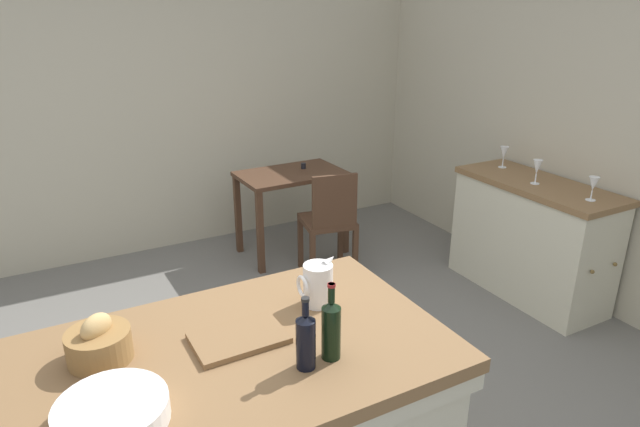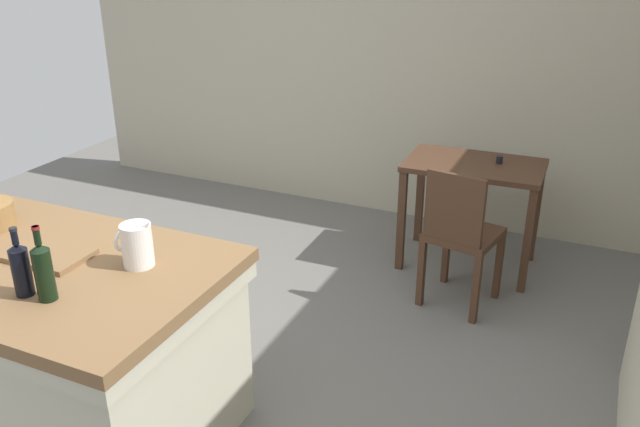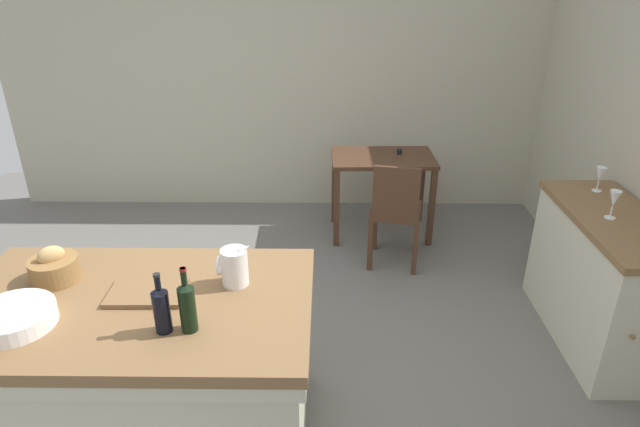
{
  "view_description": "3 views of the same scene",
  "coord_description": "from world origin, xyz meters",
  "px_view_note": "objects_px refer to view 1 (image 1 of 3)",
  "views": [
    {
      "loc": [
        -0.96,
        -2.26,
        2.11
      ],
      "look_at": [
        0.47,
        0.41,
        0.95
      ],
      "focal_mm": 30.66,
      "sensor_mm": 36.0,
      "label": 1
    },
    {
      "loc": [
        1.74,
        -2.34,
        2.19
      ],
      "look_at": [
        0.48,
        0.45,
        0.86
      ],
      "focal_mm": 36.95,
      "sensor_mm": 36.0,
      "label": 2
    },
    {
      "loc": [
        0.47,
        -2.66,
        2.33
      ],
      "look_at": [
        0.43,
        0.45,
        0.86
      ],
      "focal_mm": 30.34,
      "sensor_mm": 36.0,
      "label": 3
    }
  ],
  "objects_px": {
    "wine_bottle_dark": "(331,328)",
    "wine_glass_left": "(537,167)",
    "wine_glass_far_left": "(593,184)",
    "wooden_chair": "(330,220)",
    "bread_basket": "(99,343)",
    "wine_glass_middle": "(504,153)",
    "side_cabinet": "(531,238)",
    "wash_bowl": "(112,413)",
    "wine_bottle_amber": "(306,340)",
    "writing_desk": "(291,186)",
    "pitcher": "(318,284)",
    "cutting_board": "(239,338)"
  },
  "relations": [
    {
      "from": "side_cabinet",
      "to": "wash_bowl",
      "type": "relative_size",
      "value": 3.53
    },
    {
      "from": "bread_basket",
      "to": "wine_bottle_dark",
      "type": "bearing_deg",
      "value": -27.34
    },
    {
      "from": "wash_bowl",
      "to": "wooden_chair",
      "type": "bearing_deg",
      "value": 46.65
    },
    {
      "from": "writing_desk",
      "to": "cutting_board",
      "type": "bearing_deg",
      "value": -119.64
    },
    {
      "from": "side_cabinet",
      "to": "wooden_chair",
      "type": "distance_m",
      "value": 1.55
    },
    {
      "from": "wine_glass_middle",
      "to": "side_cabinet",
      "type": "bearing_deg",
      "value": -97.71
    },
    {
      "from": "cutting_board",
      "to": "bread_basket",
      "type": "bearing_deg",
      "value": 165.39
    },
    {
      "from": "wash_bowl",
      "to": "wine_glass_far_left",
      "type": "height_order",
      "value": "wine_glass_far_left"
    },
    {
      "from": "wine_glass_far_left",
      "to": "wine_glass_middle",
      "type": "height_order",
      "value": "wine_glass_middle"
    },
    {
      "from": "wine_bottle_dark",
      "to": "wine_glass_left",
      "type": "xyz_separation_m",
      "value": [
        2.32,
        1.1,
        0.02
      ]
    },
    {
      "from": "bread_basket",
      "to": "wine_bottle_dark",
      "type": "distance_m",
      "value": 0.85
    },
    {
      "from": "writing_desk",
      "to": "side_cabinet",
      "type": "bearing_deg",
      "value": -50.02
    },
    {
      "from": "wash_bowl",
      "to": "wine_bottle_amber",
      "type": "height_order",
      "value": "wine_bottle_amber"
    },
    {
      "from": "wooden_chair",
      "to": "wine_bottle_amber",
      "type": "distance_m",
      "value": 2.47
    },
    {
      "from": "wine_bottle_dark",
      "to": "wine_glass_middle",
      "type": "xyz_separation_m",
      "value": [
        2.43,
        1.52,
        0.01
      ]
    },
    {
      "from": "wine_glass_left",
      "to": "writing_desk",
      "type": "bearing_deg",
      "value": 128.53
    },
    {
      "from": "writing_desk",
      "to": "wine_glass_middle",
      "type": "bearing_deg",
      "value": -39.79
    },
    {
      "from": "cutting_board",
      "to": "wine_bottle_amber",
      "type": "height_order",
      "value": "wine_bottle_amber"
    },
    {
      "from": "wash_bowl",
      "to": "wine_bottle_amber",
      "type": "distance_m",
      "value": 0.67
    },
    {
      "from": "wine_glass_left",
      "to": "side_cabinet",
      "type": "bearing_deg",
      "value": 10.89
    },
    {
      "from": "wine_glass_far_left",
      "to": "wine_glass_middle",
      "type": "relative_size",
      "value": 0.95
    },
    {
      "from": "wash_bowl",
      "to": "pitcher",
      "type": "bearing_deg",
      "value": 20.64
    },
    {
      "from": "writing_desk",
      "to": "wine_glass_far_left",
      "type": "distance_m",
      "value": 2.38
    },
    {
      "from": "wooden_chair",
      "to": "bread_basket",
      "type": "bearing_deg",
      "value": -138.84
    },
    {
      "from": "wine_glass_far_left",
      "to": "wine_bottle_amber",
      "type": "bearing_deg",
      "value": -164.64
    },
    {
      "from": "wooden_chair",
      "to": "wine_bottle_amber",
      "type": "relative_size",
      "value": 3.21
    },
    {
      "from": "wine_bottle_amber",
      "to": "pitcher",
      "type": "bearing_deg",
      "value": 56.55
    },
    {
      "from": "writing_desk",
      "to": "wine_bottle_amber",
      "type": "distance_m",
      "value": 2.93
    },
    {
      "from": "writing_desk",
      "to": "cutting_board",
      "type": "height_order",
      "value": "cutting_board"
    },
    {
      "from": "wine_glass_far_left",
      "to": "wine_glass_middle",
      "type": "bearing_deg",
      "value": 84.94
    },
    {
      "from": "wine_bottle_dark",
      "to": "wine_glass_far_left",
      "type": "distance_m",
      "value": 2.45
    },
    {
      "from": "pitcher",
      "to": "wooden_chair",
      "type": "bearing_deg",
      "value": 59.19
    },
    {
      "from": "wooden_chair",
      "to": "wine_glass_far_left",
      "type": "relative_size",
      "value": 5.63
    },
    {
      "from": "wine_glass_left",
      "to": "pitcher",
      "type": "bearing_deg",
      "value": -161.45
    },
    {
      "from": "wine_bottle_amber",
      "to": "wine_glass_left",
      "type": "relative_size",
      "value": 1.59
    },
    {
      "from": "cutting_board",
      "to": "wine_glass_far_left",
      "type": "distance_m",
      "value": 2.65
    },
    {
      "from": "wooden_chair",
      "to": "cutting_board",
      "type": "bearing_deg",
      "value": -128.23
    },
    {
      "from": "wine_glass_far_left",
      "to": "wine_bottle_dark",
      "type": "bearing_deg",
      "value": -164.16
    },
    {
      "from": "wine_glass_far_left",
      "to": "wine_glass_left",
      "type": "distance_m",
      "value": 0.43
    },
    {
      "from": "pitcher",
      "to": "wash_bowl",
      "type": "distance_m",
      "value": 0.97
    },
    {
      "from": "bread_basket",
      "to": "wine_bottle_amber",
      "type": "bearing_deg",
      "value": -31.67
    },
    {
      "from": "wine_bottle_amber",
      "to": "wine_glass_far_left",
      "type": "bearing_deg",
      "value": 15.36
    },
    {
      "from": "pitcher",
      "to": "wine_glass_far_left",
      "type": "xyz_separation_m",
      "value": [
        2.21,
        0.3,
        0.03
      ]
    },
    {
      "from": "writing_desk",
      "to": "wash_bowl",
      "type": "bearing_deg",
      "value": -125.38
    },
    {
      "from": "bread_basket",
      "to": "cutting_board",
      "type": "bearing_deg",
      "value": -14.61
    },
    {
      "from": "writing_desk",
      "to": "bread_basket",
      "type": "relative_size",
      "value": 3.91
    },
    {
      "from": "bread_basket",
      "to": "wine_bottle_amber",
      "type": "xyz_separation_m",
      "value": [
        0.65,
        -0.4,
        0.05
      ]
    },
    {
      "from": "wooden_chair",
      "to": "side_cabinet",
      "type": "bearing_deg",
      "value": -37.68
    },
    {
      "from": "cutting_board",
      "to": "wine_glass_far_left",
      "type": "xyz_separation_m",
      "value": [
        2.62,
        0.4,
        0.12
      ]
    },
    {
      "from": "wooden_chair",
      "to": "wine_glass_left",
      "type": "xyz_separation_m",
      "value": [
        1.17,
        -0.96,
        0.52
      ]
    }
  ]
}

